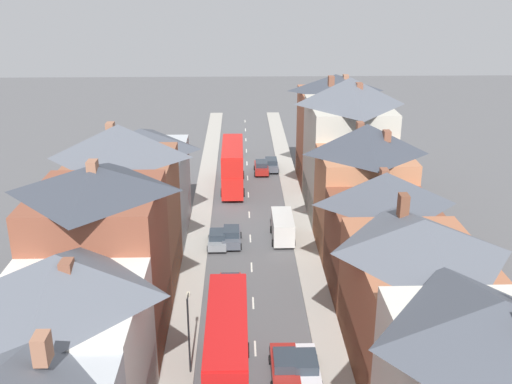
# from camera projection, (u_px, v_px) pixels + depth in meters

# --- Properties ---
(pavement_left) EXTENTS (2.20, 104.00, 0.14)m
(pavement_left) POSITION_uv_depth(u_px,v_px,m) (199.00, 230.00, 59.75)
(pavement_left) COLOR #A8A399
(pavement_left) RESTS_ON ground
(pavement_right) EXTENTS (2.20, 104.00, 0.14)m
(pavement_right) POSITION_uv_depth(u_px,v_px,m) (301.00, 229.00, 60.02)
(pavement_right) COLOR #A8A399
(pavement_right) RESTS_ON ground
(centre_line_dashes) EXTENTS (0.14, 97.80, 0.01)m
(centre_line_dashes) POSITION_uv_depth(u_px,v_px,m) (250.00, 238.00, 58.04)
(centre_line_dashes) COLOR silver
(centre_line_dashes) RESTS_ON ground
(terrace_row_left) EXTENTS (8.00, 55.09, 13.45)m
(terrace_row_left) POSITION_uv_depth(u_px,v_px,m) (91.00, 291.00, 36.91)
(terrace_row_left) COLOR #B2704C
(terrace_row_left) RESTS_ON ground
(terrace_row_right) EXTENTS (8.00, 68.46, 14.44)m
(terrace_row_right) POSITION_uv_depth(u_px,v_px,m) (388.00, 233.00, 44.98)
(terrace_row_right) COLOR #BCB7A8
(terrace_row_right) RESTS_ON ground
(double_decker_bus_lead) EXTENTS (2.74, 10.80, 5.30)m
(double_decker_bus_lead) POSITION_uv_depth(u_px,v_px,m) (233.00, 165.00, 70.56)
(double_decker_bus_lead) COLOR red
(double_decker_bus_lead) RESTS_ON ground
(double_decker_bus_mid_street) EXTENTS (2.74, 10.80, 5.30)m
(double_decker_bus_mid_street) POSITION_uv_depth(u_px,v_px,m) (227.00, 351.00, 36.21)
(double_decker_bus_mid_street) COLOR red
(double_decker_bus_mid_street) RESTS_ON ground
(car_near_silver) EXTENTS (1.90, 4.21, 1.66)m
(car_near_silver) POSITION_uv_depth(u_px,v_px,m) (261.00, 167.00, 76.34)
(car_near_silver) COLOR maroon
(car_near_silver) RESTS_ON ground
(car_parked_left_a) EXTENTS (1.90, 4.27, 1.66)m
(car_parked_left_a) POSITION_uv_depth(u_px,v_px,m) (285.00, 366.00, 38.02)
(car_parked_left_a) COLOR maroon
(car_parked_left_a) RESTS_ON ground
(car_parked_right_a) EXTENTS (1.90, 3.89, 1.63)m
(car_parked_right_a) POSITION_uv_depth(u_px,v_px,m) (234.00, 148.00, 84.37)
(car_parked_right_a) COLOR #B7BABF
(car_parked_right_a) RESTS_ON ground
(car_mid_black) EXTENTS (1.90, 4.34, 1.59)m
(car_mid_black) POSITION_uv_depth(u_px,v_px,m) (305.00, 366.00, 38.03)
(car_mid_black) COLOR silver
(car_mid_black) RESTS_ON ground
(car_parked_left_b) EXTENTS (1.90, 3.85, 1.59)m
(car_parked_left_b) POSITION_uv_depth(u_px,v_px,m) (218.00, 239.00, 56.08)
(car_parked_left_b) COLOR gray
(car_parked_left_b) RESTS_ON ground
(car_mid_white) EXTENTS (1.90, 4.28, 1.61)m
(car_mid_white) POSITION_uv_depth(u_px,v_px,m) (271.00, 164.00, 77.52)
(car_mid_white) COLOR #4C515B
(car_mid_white) RESTS_ON ground
(car_far_grey) EXTENTS (1.90, 4.14, 1.69)m
(car_far_grey) POSITION_uv_depth(u_px,v_px,m) (231.00, 236.00, 56.56)
(car_far_grey) COLOR #4C515B
(car_far_grey) RESTS_ON ground
(car_parked_right_b) EXTENTS (1.90, 3.82, 1.61)m
(car_parked_right_b) POSITION_uv_depth(u_px,v_px,m) (230.00, 286.00, 47.64)
(car_parked_right_b) COLOR maroon
(car_parked_right_b) RESTS_ON ground
(delivery_van) EXTENTS (2.20, 5.20, 2.41)m
(delivery_van) POSITION_uv_depth(u_px,v_px,m) (283.00, 227.00, 57.40)
(delivery_van) COLOR silver
(delivery_van) RESTS_ON ground
(street_lamp) EXTENTS (0.20, 1.12, 5.50)m
(street_lamp) POSITION_uv_depth(u_px,v_px,m) (189.00, 329.00, 37.62)
(street_lamp) COLOR black
(street_lamp) RESTS_ON ground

